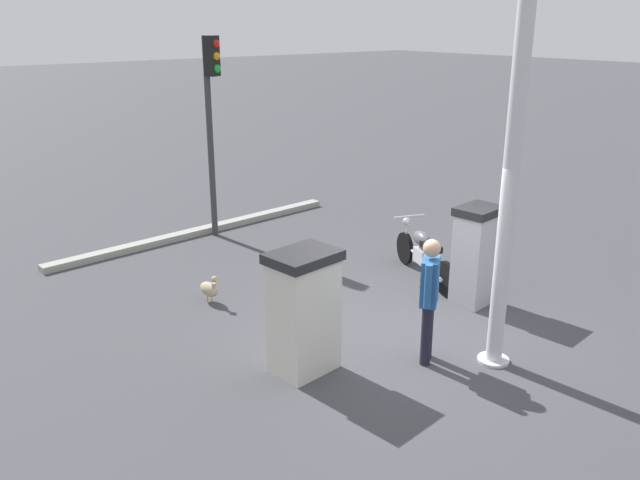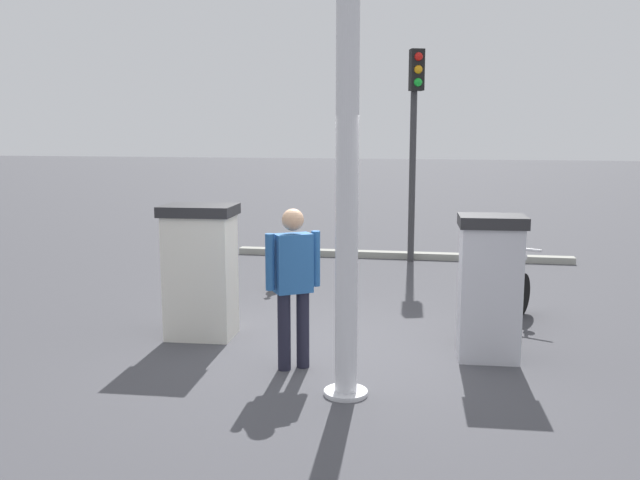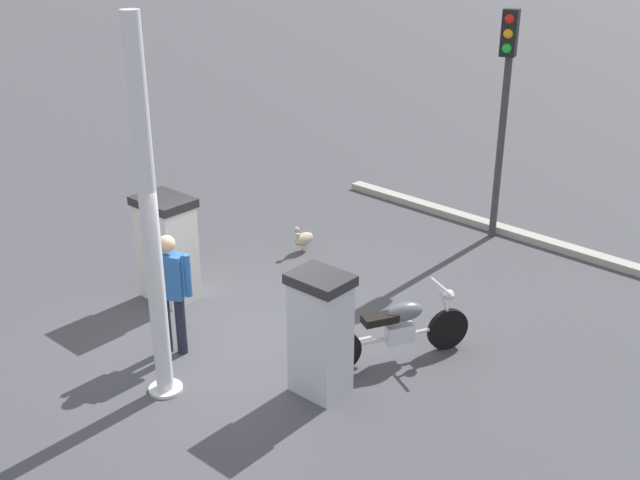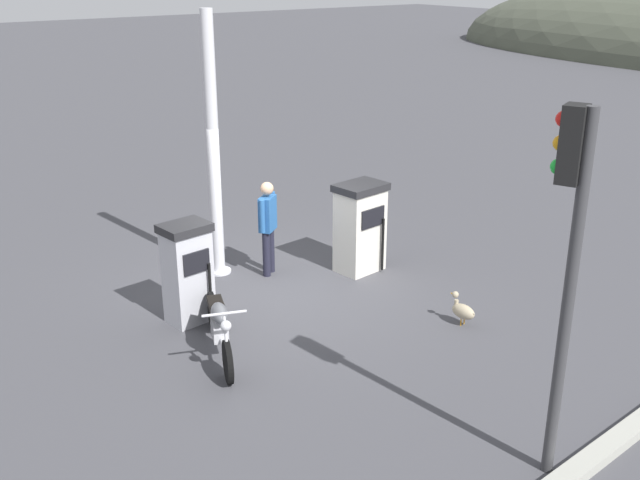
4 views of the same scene
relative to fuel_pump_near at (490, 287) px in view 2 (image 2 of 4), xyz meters
The scene contains 9 objects.
ground_plane 1.80m from the fuel_pump_near, 94.24° to the left, with size 120.00×120.00×0.00m, color #424247.
fuel_pump_near is the anchor object (origin of this frame).
fuel_pump_far 3.24m from the fuel_pump_near, 90.00° to the left, with size 0.70×0.89×1.55m.
motorcycle_near_pump 1.23m from the fuel_pump_near, ahead, with size 1.95×0.94×0.92m.
attendant_person 2.06m from the fuel_pump_near, 112.68° to the left, with size 0.41×0.51×1.62m.
wandering_duck 4.05m from the fuel_pump_near, 51.46° to the left, with size 0.48×0.22×0.48m.
roadside_traffic_light 5.76m from the fuel_pump_near, 14.58° to the left, with size 0.40×0.30×3.83m.
canopy_support_pole 2.26m from the fuel_pump_near, 137.35° to the left, with size 0.40×0.40×4.35m.
road_edge_kerb 5.87m from the fuel_pump_near, 16.13° to the left, with size 0.68×6.36×0.12m.
Camera 2 is at (-6.91, -1.55, 2.33)m, focal length 37.63 mm.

